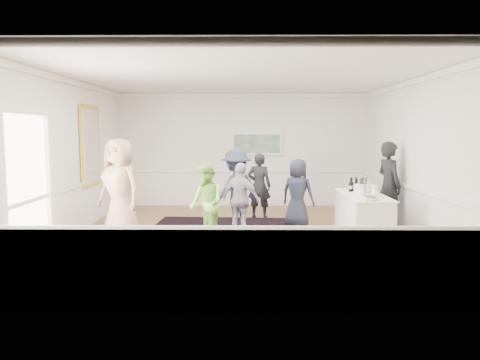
{
  "coord_description": "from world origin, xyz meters",
  "views": [
    {
      "loc": [
        0.07,
        -9.32,
        2.14
      ],
      "look_at": [
        -0.04,
        0.2,
        1.14
      ],
      "focal_mm": 35.0,
      "sensor_mm": 36.0,
      "label": 1
    }
  ],
  "objects_px": {
    "serving_table": "(362,215)",
    "ice_bucket": "(366,188)",
    "guest_lilac": "(241,199)",
    "guest_green": "(206,204)",
    "guest_navy": "(298,193)",
    "guest_tan": "(119,189)",
    "nut_bowl": "(371,198)",
    "guest_dark_b": "(259,186)",
    "bartender": "(389,186)",
    "guest_dark_a": "(236,190)"
  },
  "relations": [
    {
      "from": "guest_navy",
      "to": "ice_bucket",
      "type": "bearing_deg",
      "value": -179.55
    },
    {
      "from": "guest_navy",
      "to": "bartender",
      "type": "bearing_deg",
      "value": -157.37
    },
    {
      "from": "serving_table",
      "to": "guest_green",
      "type": "xyz_separation_m",
      "value": [
        -3.14,
        -0.73,
        0.34
      ]
    },
    {
      "from": "guest_navy",
      "to": "nut_bowl",
      "type": "height_order",
      "value": "guest_navy"
    },
    {
      "from": "nut_bowl",
      "to": "guest_dark_b",
      "type": "bearing_deg",
      "value": 126.44
    },
    {
      "from": "guest_tan",
      "to": "nut_bowl",
      "type": "xyz_separation_m",
      "value": [
        4.83,
        -0.46,
        -0.11
      ]
    },
    {
      "from": "guest_tan",
      "to": "nut_bowl",
      "type": "bearing_deg",
      "value": 23.6
    },
    {
      "from": "guest_lilac",
      "to": "nut_bowl",
      "type": "relative_size",
      "value": 5.23
    },
    {
      "from": "serving_table",
      "to": "guest_green",
      "type": "distance_m",
      "value": 3.24
    },
    {
      "from": "guest_dark_b",
      "to": "guest_lilac",
      "type": "bearing_deg",
      "value": 91.6
    },
    {
      "from": "guest_navy",
      "to": "ice_bucket",
      "type": "xyz_separation_m",
      "value": [
        1.33,
        -0.71,
        0.21
      ]
    },
    {
      "from": "serving_table",
      "to": "guest_navy",
      "type": "height_order",
      "value": "guest_navy"
    },
    {
      "from": "serving_table",
      "to": "ice_bucket",
      "type": "xyz_separation_m",
      "value": [
        0.1,
        0.13,
        0.54
      ]
    },
    {
      "from": "guest_green",
      "to": "guest_dark_a",
      "type": "xyz_separation_m",
      "value": [
        0.55,
        1.22,
        0.11
      ]
    },
    {
      "from": "guest_tan",
      "to": "guest_lilac",
      "type": "bearing_deg",
      "value": 36.2
    },
    {
      "from": "guest_navy",
      "to": "guest_lilac",
      "type": "bearing_deg",
      "value": 64.13
    },
    {
      "from": "guest_dark_a",
      "to": "nut_bowl",
      "type": "height_order",
      "value": "guest_dark_a"
    },
    {
      "from": "bartender",
      "to": "ice_bucket",
      "type": "distance_m",
      "value": 0.81
    },
    {
      "from": "serving_table",
      "to": "guest_dark_a",
      "type": "height_order",
      "value": "guest_dark_a"
    },
    {
      "from": "guest_navy",
      "to": "guest_green",
      "type": "bearing_deg",
      "value": 67.97
    },
    {
      "from": "guest_green",
      "to": "ice_bucket",
      "type": "bearing_deg",
      "value": 74.96
    },
    {
      "from": "guest_dark_b",
      "to": "ice_bucket",
      "type": "bearing_deg",
      "value": 154.75
    },
    {
      "from": "guest_tan",
      "to": "guest_dark_a",
      "type": "relative_size",
      "value": 1.14
    },
    {
      "from": "guest_dark_b",
      "to": "bartender",
      "type": "bearing_deg",
      "value": 169.74
    },
    {
      "from": "guest_dark_b",
      "to": "guest_navy",
      "type": "bearing_deg",
      "value": 142.13
    },
    {
      "from": "guest_dark_b",
      "to": "guest_navy",
      "type": "xyz_separation_m",
      "value": [
        0.83,
        -1.05,
        -0.04
      ]
    },
    {
      "from": "guest_lilac",
      "to": "guest_dark_b",
      "type": "distance_m",
      "value": 2.0
    },
    {
      "from": "guest_tan",
      "to": "guest_green",
      "type": "distance_m",
      "value": 1.8
    },
    {
      "from": "guest_dark_a",
      "to": "guest_navy",
      "type": "xyz_separation_m",
      "value": [
        1.36,
        0.35,
        -0.11
      ]
    },
    {
      "from": "guest_dark_a",
      "to": "guest_dark_b",
      "type": "relative_size",
      "value": 1.09
    },
    {
      "from": "bartender",
      "to": "guest_navy",
      "type": "height_order",
      "value": "bartender"
    },
    {
      "from": "guest_green",
      "to": "nut_bowl",
      "type": "relative_size",
      "value": 5.34
    },
    {
      "from": "guest_lilac",
      "to": "ice_bucket",
      "type": "distance_m",
      "value": 2.6
    },
    {
      "from": "bartender",
      "to": "guest_tan",
      "type": "relative_size",
      "value": 0.96
    },
    {
      "from": "guest_navy",
      "to": "guest_dark_a",
      "type": "bearing_deg",
      "value": 43.05
    },
    {
      "from": "bartender",
      "to": "nut_bowl",
      "type": "distance_m",
      "value": 1.66
    },
    {
      "from": "bartender",
      "to": "nut_bowl",
      "type": "height_order",
      "value": "bartender"
    },
    {
      "from": "bartender",
      "to": "guest_navy",
      "type": "xyz_separation_m",
      "value": [
        -1.96,
        0.2,
        -0.19
      ]
    },
    {
      "from": "guest_tan",
      "to": "ice_bucket",
      "type": "bearing_deg",
      "value": 34.62
    },
    {
      "from": "guest_tan",
      "to": "nut_bowl",
      "type": "height_order",
      "value": "guest_tan"
    },
    {
      "from": "bartender",
      "to": "ice_bucket",
      "type": "relative_size",
      "value": 7.35
    },
    {
      "from": "bartender",
      "to": "guest_dark_b",
      "type": "xyz_separation_m",
      "value": [
        -2.79,
        1.26,
        -0.15
      ]
    },
    {
      "from": "guest_lilac",
      "to": "guest_dark_a",
      "type": "distance_m",
      "value": 0.57
    },
    {
      "from": "bartender",
      "to": "guest_dark_b",
      "type": "distance_m",
      "value": 3.06
    },
    {
      "from": "bartender",
      "to": "guest_green",
      "type": "distance_m",
      "value": 4.11
    },
    {
      "from": "guest_green",
      "to": "guest_dark_b",
      "type": "relative_size",
      "value": 0.96
    },
    {
      "from": "serving_table",
      "to": "bartender",
      "type": "distance_m",
      "value": 1.1
    },
    {
      "from": "guest_green",
      "to": "nut_bowl",
      "type": "bearing_deg",
      "value": 58.46
    },
    {
      "from": "guest_green",
      "to": "guest_lilac",
      "type": "xyz_separation_m",
      "value": [
        0.65,
        0.67,
        -0.02
      ]
    },
    {
      "from": "guest_green",
      "to": "guest_dark_a",
      "type": "relative_size",
      "value": 0.88
    }
  ]
}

